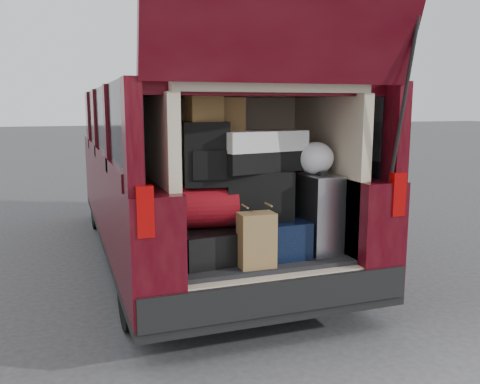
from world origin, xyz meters
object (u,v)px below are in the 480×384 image
object	(u,v)px
kraft_bag	(257,240)
twotone_duffel	(260,151)
black_soft_case	(257,195)
navy_hardshell	(264,235)
black_hardshell	(202,243)
silver_roller	(316,213)
red_duffel	(204,207)
backpack	(206,154)

from	to	relation	value
kraft_bag	twotone_duffel	xyz separation A→B (m)	(0.15, 0.32, 0.57)
black_soft_case	navy_hardshell	bearing A→B (deg)	5.94
black_hardshell	silver_roller	xyz separation A→B (m)	(0.85, -0.09, 0.17)
black_hardshell	black_soft_case	world-z (taller)	black_soft_case
navy_hardshell	kraft_bag	world-z (taller)	kraft_bag
silver_roller	kraft_bag	world-z (taller)	silver_roller
black_hardshell	kraft_bag	bearing A→B (deg)	-52.84
black_soft_case	twotone_duffel	xyz separation A→B (m)	(0.03, 0.02, 0.32)
kraft_bag	navy_hardshell	bearing A→B (deg)	60.72
kraft_bag	red_duffel	xyz separation A→B (m)	(-0.27, 0.31, 0.19)
red_duffel	backpack	distance (m)	0.37
black_hardshell	red_duffel	world-z (taller)	red_duffel
red_duffel	twotone_duffel	world-z (taller)	twotone_duffel
kraft_bag	twotone_duffel	distance (m)	0.67
navy_hardshell	red_duffel	size ratio (longest dim) A/B	1.32
backpack	twotone_duffel	distance (m)	0.41
backpack	kraft_bag	bearing A→B (deg)	-38.79
black_hardshell	twotone_duffel	bearing A→B (deg)	-4.64
black_soft_case	black_hardshell	bearing A→B (deg)	-175.10
silver_roller	twotone_duffel	size ratio (longest dim) A/B	0.90
red_duffel	black_soft_case	size ratio (longest dim) A/B	0.94
silver_roller	twotone_duffel	distance (m)	0.63
navy_hardshell	black_hardshell	bearing A→B (deg)	176.97
black_soft_case	backpack	size ratio (longest dim) A/B	1.10
red_duffel	black_soft_case	world-z (taller)	black_soft_case
navy_hardshell	twotone_duffel	xyz separation A→B (m)	(-0.03, 0.02, 0.62)
black_hardshell	navy_hardshell	xyz separation A→B (m)	(0.47, -0.01, 0.02)
red_duffel	backpack	size ratio (longest dim) A/B	1.04
black_hardshell	backpack	bearing A→B (deg)	-24.02
silver_roller	twotone_duffel	world-z (taller)	twotone_duffel
black_soft_case	kraft_bag	bearing A→B (deg)	-105.64
black_hardshell	twotone_duffel	size ratio (longest dim) A/B	0.88
navy_hardshell	silver_roller	size ratio (longest dim) A/B	1.05
black_hardshell	red_duffel	distance (m)	0.26
navy_hardshell	red_duffel	world-z (taller)	red_duffel
kraft_bag	twotone_duffel	size ratio (longest dim) A/B	0.58
navy_hardshell	black_soft_case	size ratio (longest dim) A/B	1.24
navy_hardshell	kraft_bag	size ratio (longest dim) A/B	1.62
black_soft_case	twotone_duffel	distance (m)	0.32
black_hardshell	navy_hardshell	bearing A→B (deg)	-7.80
black_hardshell	twotone_duffel	world-z (taller)	twotone_duffel
black_hardshell	backpack	world-z (taller)	backpack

